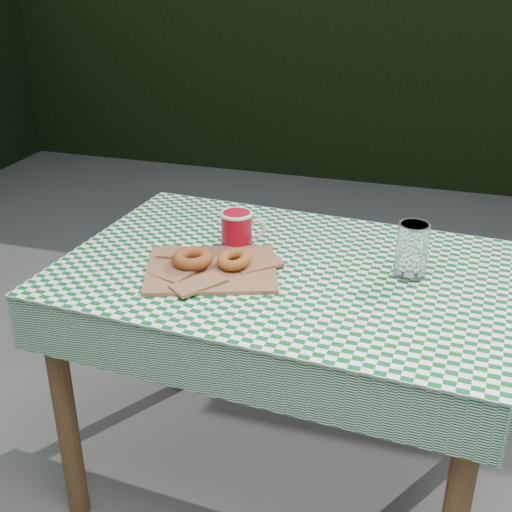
% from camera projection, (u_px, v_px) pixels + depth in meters
% --- Properties ---
extents(ground, '(60.00, 60.00, 0.00)m').
position_uv_depth(ground, '(291.00, 459.00, 2.16)').
color(ground, '#4B4B46').
rests_on(ground, ground).
extents(hedge_north, '(7.00, 0.70, 1.80)m').
position_uv_depth(hedge_north, '(409.00, 45.00, 4.54)').
color(hedge_north, black).
rests_on(hedge_north, ground).
extents(table, '(1.22, 0.86, 0.75)m').
position_uv_depth(table, '(282.00, 384.00, 1.91)').
color(table, brown).
rests_on(table, ground).
extents(tablecloth, '(1.24, 0.88, 0.01)m').
position_uv_depth(tablecloth, '(285.00, 268.00, 1.75)').
color(tablecloth, '#0B4A1C').
rests_on(tablecloth, table).
extents(paper_bag, '(0.41, 0.37, 0.02)m').
position_uv_depth(paper_bag, '(211.00, 268.00, 1.72)').
color(paper_bag, '#936640').
rests_on(paper_bag, tablecloth).
extents(bagel_front, '(0.13, 0.13, 0.03)m').
position_uv_depth(bagel_front, '(192.00, 258.00, 1.72)').
color(bagel_front, brown).
rests_on(bagel_front, paper_bag).
extents(bagel_back, '(0.13, 0.13, 0.03)m').
position_uv_depth(bagel_back, '(234.00, 260.00, 1.72)').
color(bagel_back, '#A15021').
rests_on(bagel_back, paper_bag).
extents(coffee_mug, '(0.23, 0.23, 0.10)m').
position_uv_depth(coffee_mug, '(237.00, 229.00, 1.86)').
color(coffee_mug, maroon).
rests_on(coffee_mug, tablecloth).
extents(drinking_glass, '(0.10, 0.10, 0.15)m').
position_uv_depth(drinking_glass, '(412.00, 251.00, 1.67)').
color(drinking_glass, white).
rests_on(drinking_glass, tablecloth).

